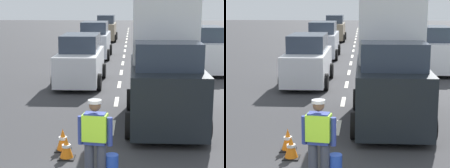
# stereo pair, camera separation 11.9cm
# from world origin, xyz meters

# --- Properties ---
(ground_plane) EXTENTS (96.00, 96.00, 0.00)m
(ground_plane) POSITION_xyz_m (0.00, 21.00, 0.00)
(ground_plane) COLOR #333335
(lane_center_line) EXTENTS (0.14, 46.40, 0.01)m
(lane_center_line) POSITION_xyz_m (0.00, 25.20, 0.00)
(lane_center_line) COLOR silver
(lane_center_line) RESTS_ON ground
(road_worker) EXTENTS (0.77, 0.36, 1.67)m
(road_worker) POSITION_xyz_m (-0.12, 2.07, 0.93)
(road_worker) COLOR #383D4C
(road_worker) RESTS_ON ground
(traffic_cone_near) EXTENTS (0.36, 0.36, 0.51)m
(traffic_cone_near) POSITION_xyz_m (-0.91, 3.35, 0.25)
(traffic_cone_near) COLOR black
(traffic_cone_near) RESTS_ON ground
(traffic_cone_far) EXTENTS (0.36, 0.36, 0.53)m
(traffic_cone_far) POSITION_xyz_m (-1.08, 3.84, 0.26)
(traffic_cone_far) COLOR black
(traffic_cone_far) RESTS_ON ground
(delivery_truck) EXTENTS (2.16, 4.60, 3.54)m
(delivery_truck) POSITION_xyz_m (1.45, 6.43, 1.61)
(delivery_truck) COLOR black
(delivery_truck) RESTS_ON ground
(car_oncoming_lead) EXTENTS (1.94, 4.31, 2.09)m
(car_oncoming_lead) POSITION_xyz_m (-1.64, 11.86, 0.97)
(car_oncoming_lead) COLOR silver
(car_oncoming_lead) RESTS_ON ground
(car_parked_far) EXTENTS (1.90, 4.00, 2.26)m
(car_parked_far) POSITION_xyz_m (4.06, 15.03, 1.05)
(car_parked_far) COLOR silver
(car_parked_far) RESTS_ON ground
(car_oncoming_second) EXTENTS (1.99, 4.37, 2.20)m
(car_oncoming_second) POSITION_xyz_m (-1.80, 20.16, 1.03)
(car_oncoming_second) COLOR silver
(car_oncoming_second) RESTS_ON ground
(car_oncoming_third) EXTENTS (1.86, 4.32, 2.23)m
(car_oncoming_third) POSITION_xyz_m (-1.78, 31.01, 1.04)
(car_oncoming_third) COLOR gray
(car_oncoming_third) RESTS_ON ground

